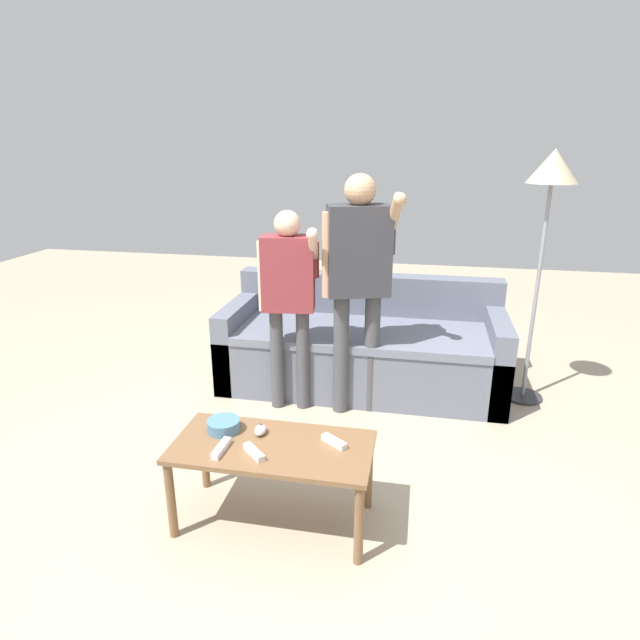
{
  "coord_description": "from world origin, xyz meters",
  "views": [
    {
      "loc": [
        0.62,
        -2.29,
        1.83
      ],
      "look_at": [
        0.08,
        0.45,
        0.89
      ],
      "focal_mm": 29.74,
      "sensor_mm": 36.0,
      "label": 1
    }
  ],
  "objects_px": {
    "couch": "(363,348)",
    "game_remote_wand_spare": "(334,442)",
    "player_left": "(289,289)",
    "coffee_table": "(273,456)",
    "game_remote_wand_near": "(221,448)",
    "game_remote_nunchuk": "(260,430)",
    "game_remote_wand_far": "(254,452)",
    "snack_bowl": "(224,425)",
    "floor_lamp": "(551,188)",
    "player_center": "(358,269)"
  },
  "relations": [
    {
      "from": "couch",
      "to": "game_remote_wand_spare",
      "type": "relative_size",
      "value": 15.34
    },
    {
      "from": "couch",
      "to": "player_left",
      "type": "height_order",
      "value": "player_left"
    },
    {
      "from": "coffee_table",
      "to": "game_remote_wand_near",
      "type": "height_order",
      "value": "game_remote_wand_near"
    },
    {
      "from": "player_left",
      "to": "game_remote_nunchuk",
      "type": "bearing_deg",
      "value": -83.19
    },
    {
      "from": "game_remote_wand_far",
      "to": "coffee_table",
      "type": "bearing_deg",
      "value": 59.57
    },
    {
      "from": "couch",
      "to": "snack_bowl",
      "type": "relative_size",
      "value": 12.75
    },
    {
      "from": "snack_bowl",
      "to": "game_remote_wand_near",
      "type": "height_order",
      "value": "snack_bowl"
    },
    {
      "from": "coffee_table",
      "to": "snack_bowl",
      "type": "xyz_separation_m",
      "value": [
        -0.28,
        0.08,
        0.09
      ]
    },
    {
      "from": "floor_lamp",
      "to": "player_left",
      "type": "relative_size",
      "value": 1.27
    },
    {
      "from": "game_remote_wand_spare",
      "to": "game_remote_wand_far",
      "type": "bearing_deg",
      "value": -155.02
    },
    {
      "from": "floor_lamp",
      "to": "player_center",
      "type": "bearing_deg",
      "value": -160.64
    },
    {
      "from": "player_center",
      "to": "game_remote_wand_far",
      "type": "xyz_separation_m",
      "value": [
        -0.31,
        -1.35,
        -0.58
      ]
    },
    {
      "from": "coffee_table",
      "to": "player_left",
      "type": "relative_size",
      "value": 0.69
    },
    {
      "from": "game_remote_nunchuk",
      "to": "player_center",
      "type": "xyz_separation_m",
      "value": [
        0.33,
        1.17,
        0.57
      ]
    },
    {
      "from": "game_remote_nunchuk",
      "to": "game_remote_wand_near",
      "type": "height_order",
      "value": "game_remote_nunchuk"
    },
    {
      "from": "player_center",
      "to": "player_left",
      "type": "bearing_deg",
      "value": -174.7
    },
    {
      "from": "couch",
      "to": "game_remote_wand_spare",
      "type": "bearing_deg",
      "value": -88.15
    },
    {
      "from": "player_left",
      "to": "player_center",
      "type": "xyz_separation_m",
      "value": [
        0.47,
        0.04,
        0.15
      ]
    },
    {
      "from": "player_left",
      "to": "player_center",
      "type": "distance_m",
      "value": 0.49
    },
    {
      "from": "floor_lamp",
      "to": "game_remote_wand_near",
      "type": "bearing_deg",
      "value": -133.43
    },
    {
      "from": "couch",
      "to": "player_center",
      "type": "relative_size",
      "value": 1.29
    },
    {
      "from": "couch",
      "to": "player_center",
      "type": "bearing_deg",
      "value": -88.96
    },
    {
      "from": "snack_bowl",
      "to": "game_remote_wand_near",
      "type": "relative_size",
      "value": 1.02
    },
    {
      "from": "couch",
      "to": "game_remote_wand_near",
      "type": "xyz_separation_m",
      "value": [
        -0.46,
        -1.82,
        0.16
      ]
    },
    {
      "from": "couch",
      "to": "floor_lamp",
      "type": "height_order",
      "value": "floor_lamp"
    },
    {
      "from": "player_center",
      "to": "game_remote_wand_near",
      "type": "height_order",
      "value": "player_center"
    },
    {
      "from": "snack_bowl",
      "to": "game_remote_wand_spare",
      "type": "height_order",
      "value": "snack_bowl"
    },
    {
      "from": "floor_lamp",
      "to": "game_remote_nunchuk",
      "type": "bearing_deg",
      "value": -134.11
    },
    {
      "from": "coffee_table",
      "to": "game_remote_nunchuk",
      "type": "relative_size",
      "value": 11.03
    },
    {
      "from": "couch",
      "to": "floor_lamp",
      "type": "relative_size",
      "value": 1.19
    },
    {
      "from": "couch",
      "to": "player_left",
      "type": "bearing_deg",
      "value": -131.87
    },
    {
      "from": "game_remote_nunchuk",
      "to": "game_remote_wand_near",
      "type": "bearing_deg",
      "value": -126.82
    },
    {
      "from": "game_remote_wand_far",
      "to": "game_remote_wand_near",
      "type": "bearing_deg",
      "value": 179.36
    },
    {
      "from": "couch",
      "to": "game_remote_nunchuk",
      "type": "height_order",
      "value": "couch"
    },
    {
      "from": "floor_lamp",
      "to": "game_remote_wand_spare",
      "type": "xyz_separation_m",
      "value": [
        -1.17,
        -1.62,
        -1.09
      ]
    },
    {
      "from": "snack_bowl",
      "to": "game_remote_wand_far",
      "type": "relative_size",
      "value": 1.24
    },
    {
      "from": "game_remote_nunchuk",
      "to": "player_center",
      "type": "height_order",
      "value": "player_center"
    },
    {
      "from": "coffee_table",
      "to": "game_remote_wand_near",
      "type": "relative_size",
      "value": 5.92
    },
    {
      "from": "game_remote_wand_spare",
      "to": "coffee_table",
      "type": "bearing_deg",
      "value": -167.88
    },
    {
      "from": "snack_bowl",
      "to": "game_remote_nunchuk",
      "type": "bearing_deg",
      "value": 0.82
    },
    {
      "from": "game_remote_wand_far",
      "to": "player_center",
      "type": "bearing_deg",
      "value": 77.22
    },
    {
      "from": "player_center",
      "to": "floor_lamp",
      "type": "bearing_deg",
      "value": 19.36
    },
    {
      "from": "game_remote_nunchuk",
      "to": "player_center",
      "type": "bearing_deg",
      "value": 74.11
    },
    {
      "from": "floor_lamp",
      "to": "coffee_table",
      "type": "bearing_deg",
      "value": -131.04
    },
    {
      "from": "game_remote_nunchuk",
      "to": "game_remote_wand_far",
      "type": "bearing_deg",
      "value": -82.03
    },
    {
      "from": "floor_lamp",
      "to": "game_remote_wand_spare",
      "type": "bearing_deg",
      "value": -125.88
    },
    {
      "from": "game_remote_wand_near",
      "to": "game_remote_wand_far",
      "type": "bearing_deg",
      "value": -0.64
    },
    {
      "from": "game_remote_nunchuk",
      "to": "couch",
      "type": "bearing_deg",
      "value": 78.8
    },
    {
      "from": "coffee_table",
      "to": "game_remote_nunchuk",
      "type": "height_order",
      "value": "game_remote_nunchuk"
    },
    {
      "from": "game_remote_nunchuk",
      "to": "player_center",
      "type": "distance_m",
      "value": 1.34
    }
  ]
}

